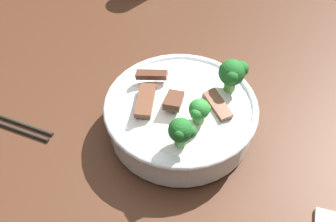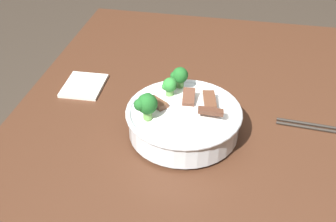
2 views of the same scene
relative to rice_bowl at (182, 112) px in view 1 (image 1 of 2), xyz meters
The scene contains 2 objects.
dining_table 0.21m from the rice_bowl, 52.65° to the right, with size 1.18×1.03×0.83m.
rice_bowl is the anchor object (origin of this frame).
Camera 1 is at (0.37, 0.21, 1.39)m, focal length 43.02 mm.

